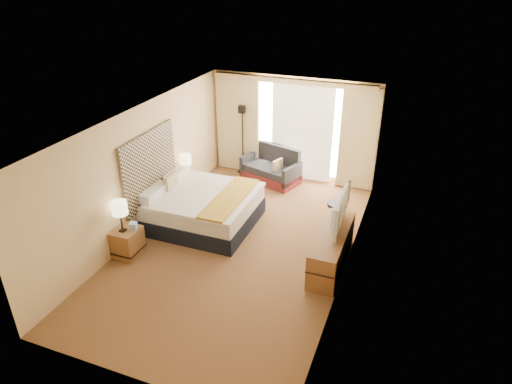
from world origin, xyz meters
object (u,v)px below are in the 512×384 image
(floor_lamp, at_px, (242,126))
(lamp_right, at_px, (185,160))
(nightstand_left, at_px, (128,242))
(nightstand_right, at_px, (190,187))
(lamp_left, at_px, (119,209))
(bed, at_px, (203,207))
(desk_chair, at_px, (340,206))
(loveseat, at_px, (272,170))
(media_dresser, at_px, (332,249))
(television, at_px, (334,211))

(floor_lamp, distance_m, lamp_right, 2.01)
(nightstand_left, distance_m, nightstand_right, 2.50)
(nightstand_right, distance_m, lamp_left, 2.67)
(bed, height_order, lamp_right, lamp_right)
(desk_chair, xyz_separation_m, lamp_left, (-3.55, -2.61, 0.59))
(loveseat, bearing_deg, lamp_left, -92.42)
(desk_chair, distance_m, lamp_left, 4.45)
(desk_chair, bearing_deg, lamp_right, -172.55)
(nightstand_left, bearing_deg, media_dresser, 15.84)
(loveseat, bearing_deg, floor_lamp, -178.69)
(lamp_left, distance_m, lamp_right, 2.52)
(media_dresser, xyz_separation_m, loveseat, (-2.22, 3.04, -0.06))
(nightstand_left, bearing_deg, lamp_right, 91.34)
(media_dresser, height_order, lamp_right, lamp_right)
(floor_lamp, bearing_deg, television, -45.19)
(loveseat, bearing_deg, bed, -87.36)
(loveseat, xyz_separation_m, floor_lamp, (-0.90, 0.26, 0.99))
(loveseat, relative_size, lamp_left, 2.56)
(nightstand_left, height_order, desk_chair, desk_chair)
(floor_lamp, bearing_deg, media_dresser, -46.60)
(nightstand_right, relative_size, desk_chair, 0.56)
(bed, xyz_separation_m, loveseat, (0.67, 2.52, -0.08))
(nightstand_left, xyz_separation_m, lamp_left, (-0.02, -0.06, 0.76))
(media_dresser, bearing_deg, lamp_left, -163.45)
(nightstand_right, distance_m, floor_lamp, 2.18)
(desk_chair, bearing_deg, bed, -154.02)
(lamp_right, bearing_deg, lamp_left, -89.24)
(bed, xyz_separation_m, lamp_right, (-0.87, 0.90, 0.60))
(media_dresser, bearing_deg, nightstand_left, -164.16)
(floor_lamp, height_order, lamp_right, floor_lamp)
(media_dresser, bearing_deg, floor_lamp, 133.40)
(loveseat, bearing_deg, television, -35.01)
(media_dresser, xyz_separation_m, lamp_right, (-3.76, 1.41, 0.63))
(bed, relative_size, desk_chair, 2.15)
(loveseat, height_order, lamp_right, lamp_right)
(floor_lamp, distance_m, desk_chair, 3.55)
(nightstand_left, relative_size, media_dresser, 0.31)
(nightstand_right, bearing_deg, nightstand_left, -90.00)
(bed, bearing_deg, loveseat, 75.14)
(lamp_left, bearing_deg, television, 19.69)
(lamp_right, bearing_deg, media_dresser, -20.62)
(loveseat, distance_m, television, 3.64)
(desk_chair, relative_size, lamp_left, 1.59)
(bed, bearing_deg, desk_chair, 19.97)
(television, bearing_deg, nightstand_right, 68.53)
(desk_chair, height_order, lamp_right, lamp_right)
(nightstand_right, bearing_deg, bed, -49.12)
(nightstand_right, relative_size, media_dresser, 0.31)
(lamp_right, height_order, television, television)
(desk_chair, bearing_deg, loveseat, 149.21)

